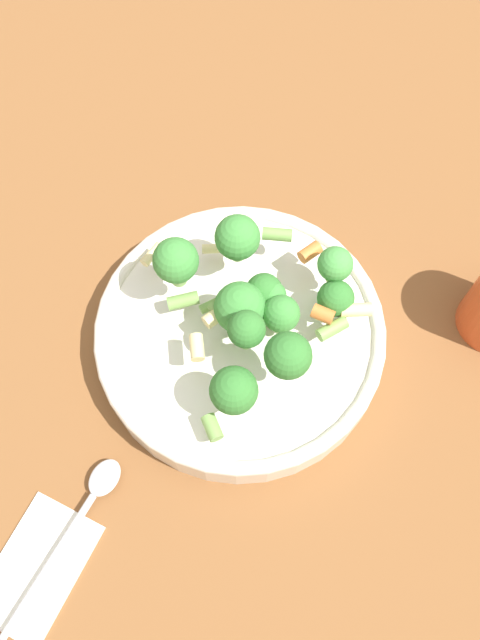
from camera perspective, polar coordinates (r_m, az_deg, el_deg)
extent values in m
plane|color=brown|center=(0.64, 0.00, -2.17)|extent=(3.00, 3.00, 0.00)
cylinder|color=silver|center=(0.62, 0.00, -1.51)|extent=(0.28, 0.28, 0.04)
torus|color=silver|center=(0.60, 0.00, -0.81)|extent=(0.28, 0.28, 0.01)
cylinder|color=#8CB766|center=(0.60, 8.53, 0.81)|extent=(0.01, 0.01, 0.01)
sphere|color=#33722D|center=(0.59, 8.81, 1.71)|extent=(0.04, 0.04, 0.04)
cylinder|color=#8CB766|center=(0.58, 3.64, -0.41)|extent=(0.01, 0.01, 0.02)
sphere|color=#3D8438|center=(0.56, 3.78, 0.58)|extent=(0.03, 0.03, 0.03)
cylinder|color=#8CB766|center=(0.58, -5.65, 4.08)|extent=(0.01, 0.01, 0.02)
sphere|color=#3D8438|center=(0.56, -5.90, 5.44)|extent=(0.04, 0.04, 0.04)
cylinder|color=#8CB766|center=(0.54, 4.22, -4.29)|extent=(0.01, 0.01, 0.02)
sphere|color=#33722D|center=(0.52, 4.41, -3.26)|extent=(0.04, 0.04, 0.04)
cylinder|color=#8CB766|center=(0.60, 8.42, 4.08)|extent=(0.01, 0.01, 0.01)
sphere|color=#479342|center=(0.58, 8.70, 5.08)|extent=(0.03, 0.03, 0.03)
cylinder|color=#8CB766|center=(0.59, 2.80, 1.40)|extent=(0.01, 0.01, 0.01)
sphere|color=#3D8438|center=(0.57, 2.89, 2.25)|extent=(0.03, 0.03, 0.03)
cylinder|color=#8CB766|center=(0.55, 0.77, -1.78)|extent=(0.01, 0.01, 0.02)
sphere|color=#33722D|center=(0.53, 0.80, -0.81)|extent=(0.03, 0.03, 0.03)
cylinder|color=#8CB766|center=(0.60, -0.23, 6.28)|extent=(0.01, 0.01, 0.01)
sphere|color=#3D8438|center=(0.57, -0.23, 7.56)|extent=(0.04, 0.04, 0.04)
cylinder|color=#8CB766|center=(0.60, 2.13, 1.52)|extent=(0.01, 0.01, 0.02)
sphere|color=#33722D|center=(0.58, 2.21, 2.59)|extent=(0.04, 0.04, 0.04)
cylinder|color=#8CB766|center=(0.55, -0.55, -7.39)|extent=(0.01, 0.01, 0.02)
sphere|color=#33722D|center=(0.52, -0.57, -6.44)|extent=(0.04, 0.04, 0.04)
cylinder|color=#8CB766|center=(0.59, -0.33, -0.15)|extent=(0.02, 0.02, 0.02)
sphere|color=#3D8438|center=(0.56, -0.35, 1.06)|extent=(0.05, 0.05, 0.05)
cylinder|color=orange|center=(0.61, 6.42, 6.18)|extent=(0.02, 0.03, 0.01)
cylinder|color=#729E4C|center=(0.57, -1.76, 0.73)|extent=(0.03, 0.02, 0.01)
cylinder|color=beige|center=(0.62, -8.04, 5.98)|extent=(0.03, 0.03, 0.01)
cylinder|color=beige|center=(0.56, -3.97, -2.52)|extent=(0.02, 0.01, 0.01)
cylinder|color=beige|center=(0.58, 10.54, 0.92)|extent=(0.02, 0.03, 0.01)
cylinder|color=#729E4C|center=(0.59, -2.71, 1.35)|extent=(0.02, 0.02, 0.01)
cylinder|color=beige|center=(0.57, -1.98, 0.05)|extent=(0.02, 0.03, 0.01)
cylinder|color=#729E4C|center=(0.55, -2.55, -9.80)|extent=(0.02, 0.02, 0.01)
cylinder|color=beige|center=(0.63, -2.10, 6.56)|extent=(0.01, 0.03, 0.01)
cylinder|color=#729E4C|center=(0.60, -5.23, 1.77)|extent=(0.02, 0.03, 0.01)
cylinder|color=#729E4C|center=(0.60, 3.41, 7.82)|extent=(0.02, 0.03, 0.01)
cylinder|color=#729E4C|center=(0.58, 8.42, -0.79)|extent=(0.02, 0.03, 0.01)
cylinder|color=orange|center=(0.57, 7.59, 0.54)|extent=(0.02, 0.02, 0.01)
cube|color=white|center=(0.61, -18.05, -20.75)|extent=(0.13, 0.12, 0.01)
cylinder|color=silver|center=(0.60, -17.00, -20.56)|extent=(0.11, 0.09, 0.01)
ellipsoid|color=silver|center=(0.60, -12.28, -13.91)|extent=(0.04, 0.04, 0.01)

